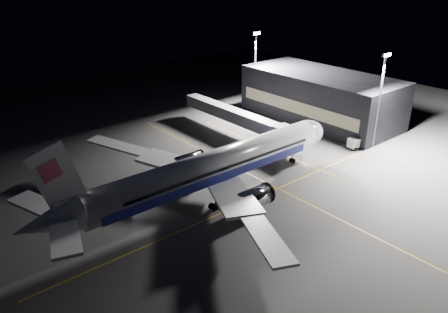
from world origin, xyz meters
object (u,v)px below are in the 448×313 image
Objects in this scene: safety_cone_c at (162,169)px; service_truck at (357,142)px; jet_bridge at (239,117)px; airliner at (209,169)px; baggage_tug at (129,195)px; safety_cone_a at (162,171)px; safety_cone_b at (190,188)px; floodlight_mast_north at (255,63)px; floodlight_mast_south at (380,93)px.

service_truck is at bearing -24.56° from safety_cone_c.
jet_bridge reaches higher than service_truck.
airliner is 29.31m from jet_bridge.
airliner is 38.60m from service_truck.
baggage_tug is (-34.43, -10.06, -3.82)m from jet_bridge.
safety_cone_a reaches higher than safety_cone_c.
service_truck is 8.05× the size of safety_cone_a.
jet_bridge is at bearing 38.04° from airliner.
safety_cone_b is (-0.00, -9.27, -0.04)m from safety_cone_a.
baggage_tug is 4.35× the size of safety_cone_b.
airliner reaches higher than baggage_tug.
floodlight_mast_north is at bearing 37.91° from airliner.
airliner is 26.46× the size of baggage_tug.
airliner is at bearing -141.96° from jet_bridge.
safety_cone_c is (10.59, 6.01, -0.49)m from baggage_tug.
floodlight_mast_north is 38.14× the size of safety_cone_c.
floodlight_mast_south is 4.21× the size of service_truck.
floodlight_mast_south is at bearing -8.33° from airliner.
service_truck is 2.12× the size of baggage_tug.
service_truck is at bearing -11.17° from safety_cone_b.
floodlight_mast_south is 11.62m from service_truck.
floodlight_mast_north reaches higher than safety_cone_a.
floodlight_mast_south is 38.14× the size of safety_cone_c.
service_truck reaches higher than safety_cone_b.
safety_cone_b is (-24.42, -14.06, -4.31)m from jet_bridge.
floodlight_mast_north is 8.91× the size of baggage_tug.
airliner is 42.13m from floodlight_mast_south.
floodlight_mast_north is at bearing 33.41° from safety_cone_b.
floodlight_mast_north is 47.91m from safety_cone_a.
safety_cone_b is (-42.42, -27.99, -12.10)m from floodlight_mast_north.
floodlight_mast_south is 45.24m from safety_cone_b.
airliner is at bearing -71.40° from safety_cone_b.
jet_bridge is 14.80× the size of baggage_tug.
safety_cone_b is at bearing 108.60° from airliner.
service_truck reaches higher than safety_cone_c.
service_truck is at bearing -55.30° from jet_bridge.
service_truck is (15.14, -21.87, -3.26)m from jet_bridge.
service_truck is 43.11m from safety_cone_a.
airliner is 2.97× the size of floodlight_mast_south.
floodlight_mast_north is at bearing 26.35° from baggage_tug.
baggage_tug is at bearing 158.23° from safety_cone_b.
baggage_tug is 4.28× the size of safety_cone_c.
airliner is 113.28× the size of safety_cone_c.
jet_bridge is at bearing -142.26° from floodlight_mast_north.
service_truck is at bearing -5.70° from airliner.
baggage_tug is at bearing 144.84° from airliner.
floodlight_mast_north is 33.88× the size of safety_cone_a.
baggage_tug is at bearing -163.71° from jet_bridge.
safety_cone_a is at bearing -156.19° from floodlight_mast_north.
airliner reaches higher than safety_cone_b.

